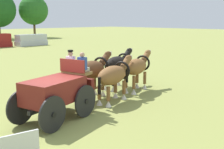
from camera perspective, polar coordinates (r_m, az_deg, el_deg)
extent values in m
plane|color=olive|center=(11.90, -11.43, -9.03)|extent=(220.00, 220.00, 0.00)
cube|color=maroon|center=(11.54, -11.66, -3.19)|extent=(2.76, 2.04, 0.93)
cube|color=brown|center=(12.54, -7.15, 0.45)|extent=(0.87, 1.41, 0.12)
cube|color=maroon|center=(12.97, -5.99, -1.97)|extent=(0.53, 1.19, 0.60)
cube|color=maroon|center=(12.25, -8.05, 1.77)|extent=(0.39, 1.28, 0.55)
cube|color=black|center=(11.69, -11.55, -5.88)|extent=(2.68, 0.84, 0.16)
cylinder|color=black|center=(12.93, -11.30, -4.23)|extent=(1.34, 0.42, 1.36)
cylinder|color=black|center=(12.93, -11.30, -4.23)|extent=(0.24, 0.22, 0.20)
cylinder|color=black|center=(11.91, -5.36, -5.39)|extent=(1.34, 0.42, 1.36)
cylinder|color=black|center=(11.91, -5.36, -5.39)|extent=(0.24, 0.22, 0.20)
cylinder|color=black|center=(11.61, -17.92, -6.32)|extent=(1.34, 0.42, 1.36)
cylinder|color=black|center=(11.61, -17.92, -6.32)|extent=(0.24, 0.22, 0.20)
cylinder|color=black|center=(10.46, -11.88, -7.93)|extent=(1.34, 0.42, 1.36)
cylinder|color=black|center=(10.46, -11.88, -7.93)|extent=(0.24, 0.22, 0.20)
cylinder|color=brown|center=(13.57, -4.30, -3.10)|extent=(2.54, 0.75, 0.10)
cube|color=#2D2D33|center=(12.80, -7.96, 1.29)|extent=(0.47, 0.41, 0.16)
cube|color=silver|center=(12.67, -8.33, 2.44)|extent=(0.32, 0.41, 0.55)
sphere|color=tan|center=(12.61, -8.38, 4.17)|extent=(0.22, 0.22, 0.22)
cylinder|color=black|center=(12.60, -8.40, 4.75)|extent=(0.24, 0.24, 0.08)
cube|color=#BCB293|center=(12.41, -5.65, 1.04)|extent=(0.47, 0.41, 0.16)
cube|color=#334C99|center=(12.27, -6.01, 2.22)|extent=(0.32, 0.41, 0.55)
sphere|color=tan|center=(12.22, -6.05, 4.00)|extent=(0.22, 0.22, 0.22)
ellipsoid|color=brown|center=(14.50, -4.38, 0.84)|extent=(2.31, 1.48, 0.97)
cylinder|color=brown|center=(15.41, -3.53, -1.53)|extent=(0.18, 0.18, 0.75)
cone|color=silver|center=(15.53, -3.51, -3.45)|extent=(0.30, 0.30, 0.32)
cylinder|color=brown|center=(15.12, -1.87, -1.76)|extent=(0.18, 0.18, 0.75)
cone|color=silver|center=(15.24, -1.85, -3.71)|extent=(0.30, 0.30, 0.32)
cylinder|color=brown|center=(14.24, -6.95, -2.64)|extent=(0.18, 0.18, 0.75)
cone|color=silver|center=(14.37, -6.90, -4.70)|extent=(0.30, 0.30, 0.32)
cylinder|color=brown|center=(13.92, -5.22, -2.91)|extent=(0.18, 0.18, 0.75)
cone|color=silver|center=(14.06, -5.18, -5.03)|extent=(0.30, 0.30, 0.32)
cylinder|color=brown|center=(15.52, -1.55, 3.05)|extent=(1.00, 0.59, 0.81)
ellipsoid|color=brown|center=(15.80, -0.83, 4.14)|extent=(0.65, 0.40, 0.32)
cube|color=silver|center=(16.04, -0.30, 4.24)|extent=(0.08, 0.11, 0.24)
torus|color=black|center=(15.26, -2.29, 1.76)|extent=(0.37, 0.99, 0.99)
cylinder|color=black|center=(13.68, -7.07, -1.11)|extent=(0.14, 0.14, 0.80)
ellipsoid|color=brown|center=(13.82, 0.02, -0.16)|extent=(2.33, 1.44, 0.92)
cylinder|color=brown|center=(14.74, 0.71, -2.35)|extent=(0.18, 0.18, 0.67)
cone|color=silver|center=(14.86, 0.70, -4.16)|extent=(0.30, 0.30, 0.29)
cylinder|color=brown|center=(14.50, 2.43, -2.59)|extent=(0.18, 0.18, 0.67)
cone|color=silver|center=(14.62, 2.42, -4.42)|extent=(0.30, 0.30, 0.29)
cylinder|color=brown|center=(13.49, -2.57, -3.62)|extent=(0.18, 0.18, 0.67)
cone|color=silver|center=(13.62, -2.55, -5.59)|extent=(0.30, 0.30, 0.29)
cylinder|color=brown|center=(13.23, -0.74, -3.92)|extent=(0.18, 0.18, 0.67)
cone|color=silver|center=(13.36, -0.73, -5.91)|extent=(0.30, 0.30, 0.29)
cylinder|color=brown|center=(14.90, 2.70, 2.19)|extent=(1.00, 0.59, 0.81)
ellipsoid|color=brown|center=(15.19, 3.37, 3.34)|extent=(0.65, 0.40, 0.32)
cube|color=silver|center=(15.43, 3.86, 3.46)|extent=(0.08, 0.11, 0.24)
torus|color=black|center=(14.63, 2.00, 0.86)|extent=(0.36, 0.95, 0.95)
cylinder|color=black|center=(12.95, -2.57, -2.30)|extent=(0.14, 0.14, 0.80)
ellipsoid|color=black|center=(16.66, 0.82, 2.08)|extent=(2.27, 1.42, 0.92)
cylinder|color=black|center=(17.55, 1.31, 0.01)|extent=(0.18, 0.18, 0.74)
cone|color=silver|center=(17.65, 1.30, -1.67)|extent=(0.30, 0.30, 0.32)
cylinder|color=black|center=(17.30, 2.77, -0.15)|extent=(0.18, 0.18, 0.74)
cone|color=silver|center=(17.41, 2.75, -1.85)|extent=(0.30, 0.30, 0.32)
cylinder|color=black|center=(16.31, -1.26, -0.83)|extent=(0.18, 0.18, 0.74)
cone|color=silver|center=(16.43, -1.26, -2.63)|extent=(0.30, 0.30, 0.32)
cylinder|color=black|center=(16.05, 0.27, -1.03)|extent=(0.18, 0.18, 0.74)
cone|color=silver|center=(16.17, 0.27, -2.85)|extent=(0.30, 0.30, 0.32)
cylinder|color=black|center=(17.74, 2.97, 3.91)|extent=(1.00, 0.59, 0.81)
ellipsoid|color=black|center=(18.04, 3.53, 4.84)|extent=(0.65, 0.40, 0.32)
cube|color=silver|center=(18.28, 3.94, 4.92)|extent=(0.08, 0.11, 0.24)
torus|color=black|center=(17.46, 2.39, 2.82)|extent=(0.36, 0.95, 0.95)
cylinder|color=black|center=(15.79, -1.20, 0.47)|extent=(0.14, 0.14, 0.80)
ellipsoid|color=brown|center=(16.06, 4.83, 1.57)|extent=(2.18, 1.38, 0.90)
cylinder|color=brown|center=(16.93, 5.10, -0.50)|extent=(0.18, 0.18, 0.72)
cone|color=silver|center=(17.04, 5.07, -2.19)|extent=(0.30, 0.30, 0.31)
cylinder|color=brown|center=(16.72, 6.62, -0.68)|extent=(0.18, 0.18, 0.72)
cone|color=silver|center=(16.83, 6.59, -2.39)|extent=(0.30, 0.30, 0.31)
cylinder|color=brown|center=(15.69, 2.82, -1.39)|extent=(0.18, 0.18, 0.72)
cone|color=silver|center=(15.81, 2.80, -3.20)|extent=(0.30, 0.30, 0.31)
cylinder|color=brown|center=(15.47, 4.44, -1.59)|extent=(0.18, 0.18, 0.72)
cone|color=silver|center=(15.59, 4.41, -3.43)|extent=(0.30, 0.30, 0.31)
cylinder|color=brown|center=(17.14, 6.75, 3.46)|extent=(1.00, 0.59, 0.81)
ellipsoid|color=brown|center=(17.45, 7.27, 4.43)|extent=(0.65, 0.40, 0.32)
cube|color=silver|center=(17.70, 7.64, 4.52)|extent=(0.08, 0.11, 0.24)
torus|color=black|center=(16.85, 6.21, 2.33)|extent=(0.35, 0.93, 0.93)
cylinder|color=black|center=(15.18, 3.03, -0.11)|extent=(0.14, 0.14, 0.80)
cube|color=silver|center=(46.59, -15.93, 6.10)|extent=(5.08, 2.15, 0.73)
cube|color=silver|center=(46.52, -15.99, 7.17)|extent=(4.87, 1.99, 1.01)
cylinder|color=brown|center=(68.03, -15.38, 8.85)|extent=(0.50, 0.50, 3.81)
sphere|color=#286623|center=(68.02, -15.56, 12.38)|extent=(6.52, 6.52, 6.52)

